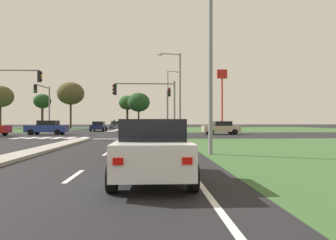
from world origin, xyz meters
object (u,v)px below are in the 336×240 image
traffic_signal_near_right (150,98)px  traffic_signal_far_left (44,100)px  car_navy_second (99,126)px  street_lamp_second (178,90)px  fastfood_pole_sign (222,85)px  treeline_near (0,97)px  treeline_second (42,102)px  traffic_signal_far_right (168,102)px  street_lamp_near (211,26)px  treeline_fourth (127,103)px  street_lamp_third (169,97)px  treeline_fifth (139,102)px  car_beige_fifth (221,128)px  car_blue_third (47,127)px  treeline_third (71,94)px  car_grey_fourth (115,125)px  car_white_near (153,149)px  pedestrian_at_median (114,124)px  traffic_signal_near_left (13,91)px

traffic_signal_near_right → traffic_signal_far_left: 17.37m
car_navy_second → street_lamp_second: street_lamp_second is taller
traffic_signal_far_left → fastfood_pole_sign: size_ratio=0.56×
treeline_near → treeline_second: treeline_near is taller
traffic_signal_far_right → street_lamp_near: 24.41m
traffic_signal_near_right → traffic_signal_far_left: traffic_signal_far_left is taller
car_navy_second → treeline_near: size_ratio=0.49×
fastfood_pole_sign → treeline_fourth: (-17.66, 9.27, -2.65)m
traffic_signal_far_right → street_lamp_third: (0.92, 15.76, 1.84)m
treeline_fifth → car_beige_fifth: bearing=-68.7°
treeline_near → fastfood_pole_sign: bearing=-12.8°
car_blue_third → traffic_signal_far_left: bearing=23.4°
traffic_signal_near_right → fastfood_pole_sign: size_ratio=0.51×
treeline_third → car_grey_fourth: bearing=10.7°
street_lamp_second → traffic_signal_near_right: bearing=-132.4°
car_white_near → pedestrian_at_median: 38.44m
traffic_signal_near_right → treeline_fifth: treeline_fifth is taller
street_lamp_third → treeline_fifth: 9.71m
car_beige_fifth → treeline_second: bearing=45.9°
traffic_signal_near_left → traffic_signal_far_left: (-1.31, 11.44, -0.03)m
street_lamp_second → treeline_fifth: bearing=99.4°
treeline_second → car_blue_third: bearing=-69.5°
pedestrian_at_median → treeline_third: treeline_third is taller
street_lamp_near → fastfood_pole_sign: bearing=76.4°
car_white_near → pedestrian_at_median: (-5.78, 38.00, 0.35)m
car_navy_second → pedestrian_at_median: bearing=179.7°
traffic_signal_far_right → traffic_signal_far_left: bearing=179.8°
car_grey_fourth → traffic_signal_near_left: bearing=84.3°
traffic_signal_near_right → street_lamp_near: 13.46m
car_blue_third → street_lamp_near: size_ratio=0.42×
treeline_near → treeline_third: treeline_third is taller
car_grey_fourth → treeline_second: bearing=9.0°
car_navy_second → traffic_signal_near_right: size_ratio=0.78×
pedestrian_at_median → street_lamp_near: bearing=-37.5°
car_navy_second → car_grey_fourth: (0.01, 20.37, 0.00)m
traffic_signal_near_left → treeline_second: (-10.74, 37.27, 1.37)m
street_lamp_third → treeline_fourth: size_ratio=1.53×
car_grey_fourth → street_lamp_near: size_ratio=0.43×
car_white_near → fastfood_pole_sign: fastfood_pole_sign is taller
car_grey_fourth → pedestrian_at_median: 20.51m
car_grey_fourth → traffic_signal_far_left: size_ratio=0.77×
car_grey_fourth → street_lamp_third: (10.88, -12.45, 4.99)m
street_lamp_near → fastfood_pole_sign: fastfood_pole_sign is taller
car_blue_third → treeline_fourth: (6.49, 28.75, 4.44)m
street_lamp_second → street_lamp_third: bearing=89.1°
fastfood_pole_sign → treeline_fifth: 17.27m
street_lamp_second → pedestrian_at_median: (-8.23, 16.27, -3.45)m
car_grey_fourth → fastfood_pole_sign: fastfood_pole_sign is taller
street_lamp_second → treeline_fourth: 34.53m
car_grey_fourth → treeline_fifth: (5.22, -4.57, 4.53)m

